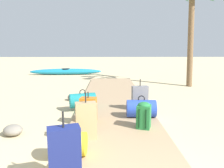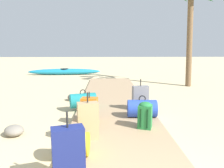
# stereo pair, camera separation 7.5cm
# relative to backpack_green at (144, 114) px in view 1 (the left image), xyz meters

# --- Properties ---
(ground_plane) EXTENTS (60.00, 60.00, 0.00)m
(ground_plane) POSITION_rel_backpack_green_xyz_m (-0.56, 1.00, -0.36)
(ground_plane) COLOR #CCB789
(boardwalk) EXTENTS (1.94, 9.79, 0.08)m
(boardwalk) POSITION_rel_backpack_green_xyz_m (-0.56, 1.98, -0.32)
(boardwalk) COLOR tan
(boardwalk) RESTS_ON ground
(backpack_green) EXTENTS (0.33, 0.33, 0.54)m
(backpack_green) POSITION_rel_backpack_green_xyz_m (0.00, 0.00, 0.00)
(backpack_green) COLOR #237538
(backpack_green) RESTS_ON boardwalk
(suitcase_orange) EXTENTS (0.37, 0.28, 0.66)m
(suitcase_orange) POSITION_rel_backpack_green_xyz_m (-1.14, 0.39, -0.01)
(suitcase_orange) COLOR orange
(suitcase_orange) RESTS_ON boardwalk
(suitcase_tan) EXTENTS (0.39, 0.27, 0.84)m
(suitcase_tan) POSITION_rel_backpack_green_xyz_m (-1.10, -0.50, 0.05)
(suitcase_tan) COLOR tan
(suitcase_tan) RESTS_ON boardwalk
(suitcase_navy) EXTENTS (0.41, 0.30, 0.89)m
(suitcase_navy) POSITION_rel_backpack_green_xyz_m (-1.23, -1.76, 0.07)
(suitcase_navy) COLOR navy
(suitcase_navy) RESTS_ON boardwalk
(duffel_bag_teal) EXTENTS (0.76, 0.55, 0.50)m
(duffel_bag_teal) POSITION_rel_backpack_green_xyz_m (-1.39, 1.52, -0.09)
(duffel_bag_teal) COLOR #197A7F
(duffel_bag_teal) RESTS_ON boardwalk
(suitcase_grey) EXTENTS (0.43, 0.22, 0.80)m
(suitcase_grey) POSITION_rel_backpack_green_xyz_m (0.10, 1.27, 0.03)
(suitcase_grey) COLOR slate
(suitcase_grey) RESTS_ON boardwalk
(duffel_bag_yellow) EXTENTS (0.53, 0.38, 0.47)m
(duffel_bag_yellow) POSITION_rel_backpack_green_xyz_m (-1.30, -1.08, -0.10)
(duffel_bag_yellow) COLOR gold
(duffel_bag_yellow) RESTS_ON boardwalk
(duffel_bag_blue) EXTENTS (0.67, 0.42, 0.51)m
(duffel_bag_blue) POSITION_rel_backpack_green_xyz_m (0.06, 0.69, -0.08)
(duffel_bag_blue) COLOR #2847B7
(duffel_bag_blue) RESTS_ON boardwalk
(palm_tree_far_right) EXTENTS (2.34, 2.27, 4.45)m
(palm_tree_far_right) POSITION_rel_backpack_green_xyz_m (2.74, 5.26, 3.24)
(palm_tree_far_right) COLOR brown
(palm_tree_far_right) RESTS_ON ground
(kayak) EXTENTS (4.35, 0.80, 0.37)m
(kayak) POSITION_rel_backpack_green_xyz_m (-3.27, 9.07, -0.18)
(kayak) COLOR teal
(kayak) RESTS_ON ground
(rock_left_mid) EXTENTS (0.38, 0.40, 0.20)m
(rock_left_mid) POSITION_rel_backpack_green_xyz_m (-1.86, 2.60, -0.26)
(rock_left_mid) COLOR #5B5651
(rock_left_mid) RESTS_ON ground
(rock_left_far) EXTENTS (0.52, 0.52, 0.20)m
(rock_left_far) POSITION_rel_backpack_green_xyz_m (-2.55, -0.13, -0.26)
(rock_left_far) COLOR gray
(rock_left_far) RESTS_ON ground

